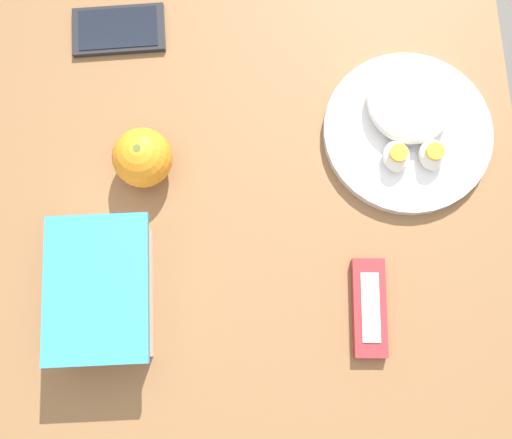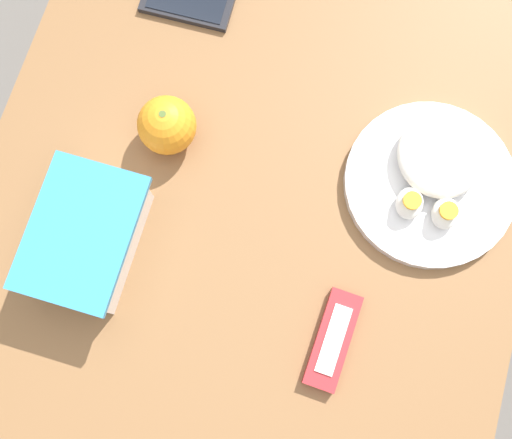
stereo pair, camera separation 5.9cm
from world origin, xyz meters
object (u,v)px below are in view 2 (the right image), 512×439
food_container (89,238)px  rice_plate (433,175)px  orange_fruit (167,125)px  candy_bar (333,340)px

food_container → rice_plate: (0.23, -0.44, -0.02)m
orange_fruit → rice_plate: 0.39m
orange_fruit → candy_bar: size_ratio=0.61×
food_container → orange_fruit: size_ratio=2.28×
orange_fruit → candy_bar: 0.38m
food_container → candy_bar: food_container is taller
rice_plate → candy_bar: bearing=163.5°
orange_fruit → candy_bar: (-0.22, -0.31, -0.03)m
candy_bar → food_container: bearing=84.2°
food_container → orange_fruit: 0.19m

